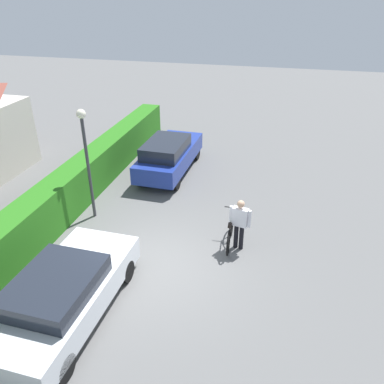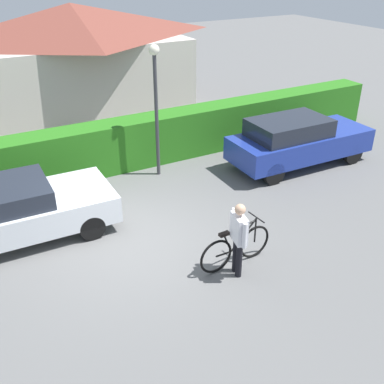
# 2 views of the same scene
# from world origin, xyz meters

# --- Properties ---
(ground_plane) EXTENTS (60.00, 60.00, 0.00)m
(ground_plane) POSITION_xyz_m (0.00, 0.00, 0.00)
(ground_plane) COLOR #5B5B5B
(hedge_row) EXTENTS (20.96, 0.90, 1.42)m
(hedge_row) POSITION_xyz_m (0.00, 3.98, 0.71)
(hedge_row) COLOR #276C19
(hedge_row) RESTS_ON ground
(house_distant) EXTENTS (8.29, 5.15, 4.04)m
(house_distant) POSITION_xyz_m (1.81, 9.95, 2.06)
(house_distant) COLOR beige
(house_distant) RESTS_ON ground
(parked_car_near) EXTENTS (4.41, 1.94, 1.33)m
(parked_car_near) POSITION_xyz_m (-2.27, 1.61, 0.70)
(parked_car_near) COLOR silver
(parked_car_near) RESTS_ON ground
(parked_car_far) EXTENTS (4.36, 1.73, 1.49)m
(parked_car_far) POSITION_xyz_m (5.83, 1.61, 0.78)
(parked_car_far) COLOR navy
(parked_car_far) RESTS_ON ground
(bicycle) EXTENTS (1.72, 0.50, 0.98)m
(bicycle) POSITION_xyz_m (1.51, -1.59, 0.40)
(bicycle) COLOR black
(bicycle) RESTS_ON ground
(person_rider) EXTENTS (0.30, 0.63, 1.59)m
(person_rider) POSITION_xyz_m (1.36, -1.86, 0.92)
(person_rider) COLOR black
(person_rider) RESTS_ON ground
(street_lamp) EXTENTS (0.28, 0.28, 3.63)m
(street_lamp) POSITION_xyz_m (1.97, 3.04, 2.40)
(street_lamp) COLOR #38383D
(street_lamp) RESTS_ON ground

